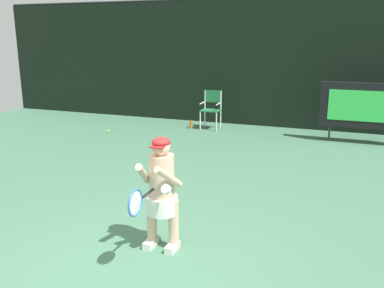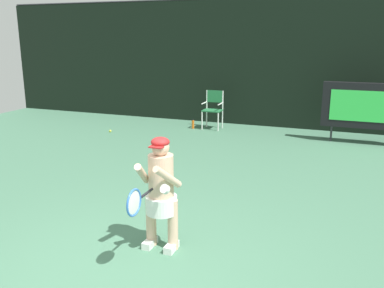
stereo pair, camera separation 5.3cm
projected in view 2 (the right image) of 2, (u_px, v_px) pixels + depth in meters
ground at (114, 284)px, 4.53m from camera, size 18.00×22.00×0.03m
backdrop_screen at (272, 64)px, 11.92m from camera, size 18.00×0.12×3.66m
scoreboard at (370, 106)px, 10.08m from camera, size 2.20×0.21×1.50m
umpire_chair at (213, 107)px, 11.90m from camera, size 0.52×0.44×1.08m
water_bottle at (193, 124)px, 12.01m from camera, size 0.07×0.07×0.27m
tennis_player at (161, 190)px, 5.11m from camera, size 0.53×0.60×1.43m
tennis_racket at (135, 202)px, 4.54m from camera, size 0.03×0.60×0.31m
tennis_ball_loose at (110, 131)px, 11.57m from camera, size 0.07×0.07×0.07m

